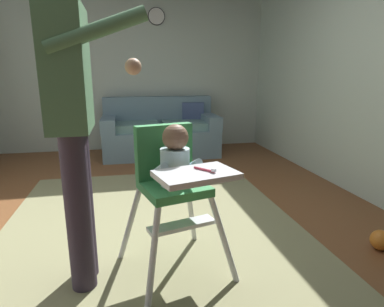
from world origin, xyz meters
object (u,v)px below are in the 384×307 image
object	(u,v)px
toy_ball	(381,240)
couch	(161,133)
adult_standing	(73,118)
high_chair	(174,172)
wall_clock	(156,16)

from	to	relation	value
toy_ball	couch	bearing A→B (deg)	111.02
toy_ball	adult_standing	bearing A→B (deg)	178.28
adult_standing	toy_ball	bearing A→B (deg)	-2.01
adult_standing	toy_ball	distance (m)	2.19
couch	adult_standing	world-z (taller)	adult_standing
couch	high_chair	world-z (taller)	high_chair
toy_ball	high_chair	bearing A→B (deg)	177.61
high_chair	wall_clock	bearing A→B (deg)	160.82
toy_ball	wall_clock	world-z (taller)	wall_clock
couch	high_chair	distance (m)	3.09
adult_standing	toy_ball	size ratio (longest dim) A/B	12.11
wall_clock	toy_ball	bearing A→B (deg)	-71.96
couch	toy_ball	world-z (taller)	couch
toy_ball	wall_clock	size ratio (longest dim) A/B	0.54
couch	high_chair	xyz separation A→B (m)	(-0.25, -3.06, 0.31)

